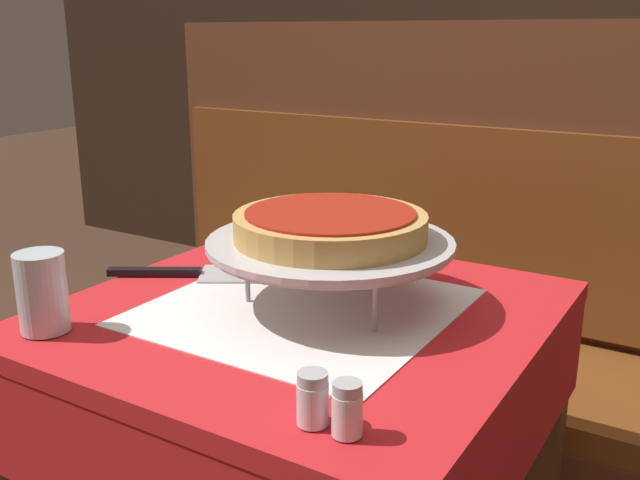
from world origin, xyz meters
TOP-DOWN VIEW (x-y plane):
  - dining_table_front at (0.00, 0.00)m, footprint 0.71×0.71m
  - dining_table_rear at (-0.14, 1.57)m, footprint 0.70×0.70m
  - booth_bench at (-0.10, 0.69)m, footprint 1.73×0.49m
  - back_wall_panel at (0.00, 2.10)m, footprint 6.00×0.04m
  - pizza_pan_stand at (0.03, 0.04)m, footprint 0.38×0.38m
  - deep_dish_pizza at (0.03, 0.04)m, footprint 0.30×0.30m
  - pizza_server at (-0.25, 0.02)m, footprint 0.26×0.19m
  - water_glass_near at (-0.26, -0.27)m, footprint 0.07×0.07m
  - salt_shaker at (0.19, -0.28)m, footprint 0.04×0.04m
  - pepper_shaker at (0.24, -0.28)m, footprint 0.03×0.03m
  - condiment_caddy at (-0.21, 1.49)m, footprint 0.12×0.12m

SIDE VIEW (x-z plane):
  - booth_bench at x=-0.10m, z-range -0.26..0.95m
  - dining_table_front at x=0.00m, z-range 0.26..1.04m
  - dining_table_rear at x=-0.14m, z-range 0.27..1.04m
  - pizza_server at x=-0.25m, z-range 0.77..0.78m
  - salt_shaker at x=0.19m, z-range 0.77..0.83m
  - pepper_shaker at x=0.24m, z-range 0.77..0.83m
  - condiment_caddy at x=-0.21m, z-range 0.73..0.89m
  - water_glass_near at x=-0.26m, z-range 0.77..0.89m
  - pizza_pan_stand at x=0.03m, z-range 0.81..0.92m
  - deep_dish_pizza at x=0.03m, z-range 0.87..0.92m
  - back_wall_panel at x=0.00m, z-range 0.00..2.40m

